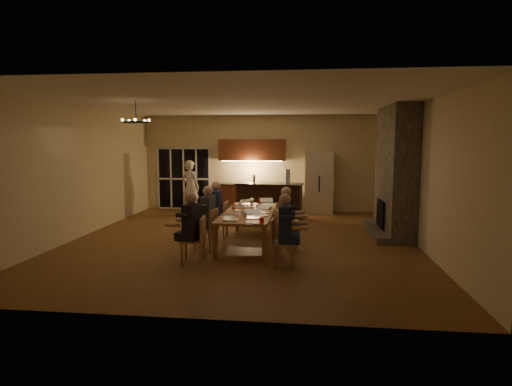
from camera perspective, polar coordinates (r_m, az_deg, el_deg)
The scene contains 45 objects.
floor at distance 10.19m, azimuth -1.86°, elevation -6.37°, with size 9.00×9.00×0.00m, color brown.
back_wall at distance 14.42m, azimuth 0.80°, elevation 3.99°, with size 8.00×0.04×3.20m, color beige.
left_wall at distance 11.27m, azimuth -22.58°, elevation 2.62°, with size 0.04×9.00×3.20m, color beige.
right_wall at distance 10.15m, azimuth 21.18°, elevation 2.26°, with size 0.04×9.00×3.20m, color beige.
ceiling at distance 9.95m, azimuth -1.93°, elevation 11.98°, with size 8.00×9.00×0.04m, color white.
french_doors at distance 14.93m, azimuth -9.59°, elevation 1.87°, with size 1.86×0.08×2.10m, color black.
fireplace at distance 11.25m, azimuth 18.08°, elevation 2.80°, with size 0.58×2.50×3.20m, color #6D6655.
kitchenette at distance 14.16m, azimuth -0.55°, elevation 2.31°, with size 2.24×0.68×2.40m, color brown, non-canonical shape.
refrigerator at distance 14.02m, azimuth 8.38°, elevation 1.37°, with size 0.90×0.68×2.00m, color beige.
dining_table at distance 9.78m, azimuth -0.95°, elevation -4.68°, with size 1.10×2.88×0.75m, color #B47A48.
bar_island at distance 12.96m, azimuth 1.79°, elevation -1.06°, with size 2.02×0.68×1.08m, color black.
chair_left_near at distance 8.42m, azimuth -8.42°, elevation -6.17°, with size 0.44×0.44×0.89m, color tan, non-canonical shape.
chair_left_mid at distance 9.40m, azimuth -6.73°, elevation -4.77°, with size 0.44×0.44×0.89m, color tan, non-canonical shape.
chair_left_far at distance 10.42m, azimuth -5.11°, elevation -3.59°, with size 0.44×0.44×0.89m, color tan, non-canonical shape.
chair_right_near at distance 8.11m, azimuth 3.57°, elevation -6.63°, with size 0.44×0.44×0.89m, color tan, non-canonical shape.
chair_right_mid at distance 9.28m, azimuth 4.02°, elevation -4.89°, with size 0.44×0.44×0.89m, color tan, non-canonical shape.
chair_right_far at distance 10.30m, azimuth 4.26°, elevation -3.71°, with size 0.44×0.44×0.89m, color tan, non-canonical shape.
person_left_near at distance 8.32m, azimuth -8.60°, elevation -4.62°, with size 0.60×0.60×1.38m, color #23242D, non-canonical shape.
person_right_near at distance 8.05m, azimuth 3.86°, elevation -4.94°, with size 0.60×0.60×1.38m, color #1E2A4C, non-canonical shape.
person_left_mid at distance 9.43m, azimuth -6.41°, elevation -3.21°, with size 0.60×0.60×1.38m, color #3B4246, non-canonical shape.
person_right_mid at distance 9.19m, azimuth 4.01°, elevation -3.45°, with size 0.60×0.60×1.38m, color #23242D, non-canonical shape.
person_left_far at distance 10.45m, azimuth -5.34°, elevation -2.20°, with size 0.60×0.60×1.38m, color #1E2A4C, non-canonical shape.
standing_person at distance 13.80m, azimuth -8.76°, elevation 0.74°, with size 0.64×0.42×1.75m, color silver.
chandelier at distance 9.67m, azimuth -15.68°, elevation 9.09°, with size 0.60×0.60×0.03m, color black.
laptop_a at distance 8.70m, azimuth -3.38°, elevation -2.88°, with size 0.32×0.28×0.23m, color silver, non-canonical shape.
laptop_b at distance 8.87m, azimuth -0.31°, elevation -2.68°, with size 0.32×0.28×0.23m, color silver, non-canonical shape.
laptop_c at distance 9.80m, azimuth -2.17°, elevation -1.77°, with size 0.32×0.28×0.23m, color silver, non-canonical shape.
laptop_d at distance 9.55m, azimuth 0.70°, elevation -1.99°, with size 0.32×0.28×0.23m, color silver, non-canonical shape.
laptop_e at distance 10.79m, azimuth -1.26°, elevation -0.95°, with size 0.32×0.28×0.23m, color silver, non-canonical shape.
laptop_f at distance 10.63m, azimuth 1.43°, elevation -1.08°, with size 0.32×0.28×0.23m, color silver, non-canonical shape.
mug_front at distance 9.36m, azimuth -1.77°, elevation -2.57°, with size 0.08×0.08×0.10m, color white.
mug_mid at distance 10.18m, azimuth 0.27°, elevation -1.79°, with size 0.09×0.09×0.10m, color white.
mug_back at distance 10.52m, azimuth -2.16°, elevation -1.50°, with size 0.08×0.08×0.10m, color white.
redcup_near at distance 8.35m, azimuth 0.77°, elevation -3.65°, with size 0.09×0.09×0.12m, color red.
redcup_mid at distance 10.10m, azimuth -2.97°, elevation -1.81°, with size 0.09×0.09×0.12m, color red.
redcup_far at distance 11.01m, azimuth 0.53°, elevation -1.07°, with size 0.10×0.10×0.12m, color red.
can_silver at distance 8.95m, azimuth -1.45°, elevation -2.94°, with size 0.06×0.06×0.12m, color #B2B2B7.
can_cola at distance 11.08m, azimuth -0.58°, elevation -1.02°, with size 0.07×0.07×0.12m, color #3F0F0C.
can_right at distance 9.95m, azimuth 1.87°, elevation -1.94°, with size 0.06×0.06×0.12m, color #B2B2B7.
plate_near at distance 9.17m, azimuth 0.80°, elevation -3.02°, with size 0.27×0.27×0.02m, color white.
plate_left at distance 8.95m, azimuth -3.69°, elevation -3.28°, with size 0.27×0.27×0.02m, color white.
plate_far at distance 10.43m, azimuth 1.62°, elevation -1.81°, with size 0.25×0.25×0.02m, color white.
notepad at distance 8.30m, azimuth -0.86°, elevation -4.11°, with size 0.15×0.20×0.01m, color white.
bar_bottle at distance 13.02m, azimuth -0.27°, elevation 1.90°, with size 0.07×0.07×0.24m, color #99999E.
bar_blender at distance 12.79m, azimuth 4.21°, elevation 2.22°, with size 0.14×0.14×0.43m, color silver.
Camera 1 is at (1.48, -9.80, 2.35)m, focal length 30.00 mm.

